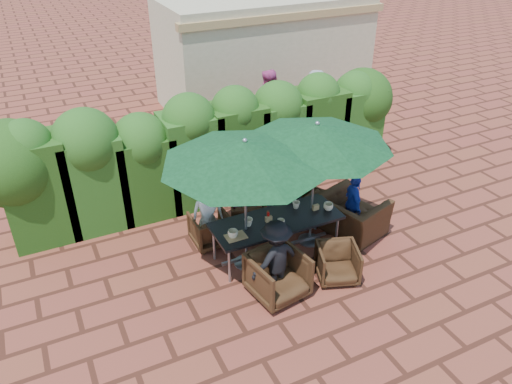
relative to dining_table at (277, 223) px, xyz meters
name	(u,v)px	position (x,y,z in m)	size (l,w,h in m)	color
ground	(263,253)	(-0.20, 0.12, -0.68)	(80.00, 80.00, 0.00)	brown
dining_table	(277,223)	(0.00, 0.00, 0.00)	(2.34, 0.90, 0.75)	black
umbrella_left	(245,153)	(-0.61, -0.02, 1.54)	(2.77, 2.77, 2.46)	gray
umbrella_right	(317,135)	(0.76, 0.06, 1.54)	(2.62, 2.62, 2.46)	gray
chair_far_left	(210,227)	(-0.95, 0.84, -0.33)	(0.68, 0.63, 0.70)	black
chair_far_mid	(248,212)	(-0.09, 0.99, -0.33)	(0.67, 0.63, 0.69)	black
chair_far_right	(299,202)	(0.96, 0.85, -0.30)	(0.72, 0.68, 0.74)	black
chair_near_left	(278,274)	(-0.48, -0.97, -0.24)	(0.84, 0.79, 0.86)	black
chair_near_right	(338,262)	(0.62, -1.05, -0.33)	(0.67, 0.63, 0.69)	black
chair_end_right	(352,210)	(1.64, -0.02, -0.16)	(1.17, 0.76, 1.02)	black
adult_far_left	(208,211)	(-0.93, 1.01, -0.08)	(0.59, 0.35, 1.19)	white
adult_far_mid	(248,201)	(-0.07, 1.04, -0.10)	(0.41, 0.33, 1.14)	#1F36AC
adult_far_right	(295,190)	(0.88, 0.90, -0.02)	(0.63, 0.39, 1.31)	black
adult_near_left	(276,258)	(-0.48, -0.89, 0.01)	(0.88, 0.40, 1.37)	black
adult_end_right	(353,204)	(1.69, 0.03, -0.07)	(0.71, 0.35, 1.21)	#1F36AC
child_left	(238,214)	(-0.34, 0.95, -0.28)	(0.29, 0.23, 0.80)	#C94792
child_right	(272,203)	(0.46, 1.04, -0.29)	(0.27, 0.22, 0.76)	#8E499E
pedestrian_a	(232,118)	(1.09, 4.45, 0.15)	(1.55, 0.55, 1.66)	#227F3C
pedestrian_b	(268,106)	(2.15, 4.57, 0.27)	(0.91, 0.56, 1.89)	#C94792
pedestrian_c	(315,103)	(3.47, 4.33, 0.21)	(1.14, 0.52, 1.78)	gray
cup_a	(233,234)	(-0.91, -0.15, 0.14)	(0.18, 0.18, 0.14)	beige
cup_b	(248,222)	(-0.52, 0.06, 0.15)	(0.15, 0.15, 0.14)	beige
cup_c	(281,222)	(-0.01, -0.18, 0.13)	(0.14, 0.14, 0.11)	beige
cup_d	(296,205)	(0.50, 0.19, 0.14)	(0.14, 0.14, 0.13)	beige
cup_e	(328,207)	(0.99, -0.13, 0.15)	(0.18, 0.18, 0.14)	beige
ketchup_bottle	(268,216)	(-0.14, 0.04, 0.16)	(0.04, 0.04, 0.17)	#B20C0A
sauce_bottle	(268,215)	(-0.13, 0.08, 0.16)	(0.04, 0.04, 0.17)	#4C230C
serving_tray	(236,237)	(-0.86, -0.16, 0.08)	(0.35, 0.25, 0.02)	#A17B4E
number_block_left	(269,219)	(-0.15, 0.02, 0.12)	(0.12, 0.06, 0.10)	tan
number_block_right	(316,207)	(0.79, -0.02, 0.12)	(0.12, 0.06, 0.10)	tan
hedge_wall	(203,141)	(-0.42, 2.44, 0.67)	(9.10, 1.60, 2.44)	#1B3C10
building	(263,52)	(3.30, 7.12, 0.93)	(6.20, 3.08, 3.20)	beige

